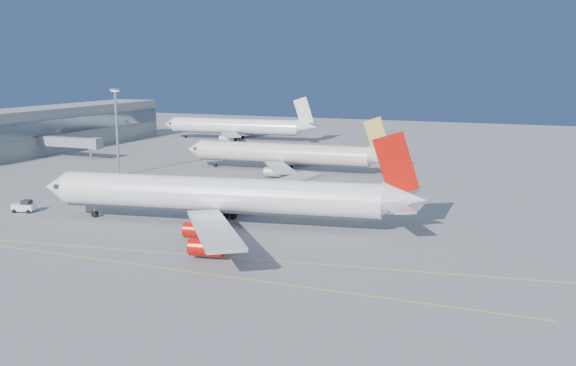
% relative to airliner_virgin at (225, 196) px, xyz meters
% --- Properties ---
extents(ground, '(500.00, 500.00, 0.00)m').
position_rel_airliner_virgin_xyz_m(ground, '(7.62, -12.92, -5.57)').
color(ground, slate).
rests_on(ground, ground).
extents(terminal, '(18.40, 110.00, 15.00)m').
position_rel_airliner_virgin_xyz_m(terminal, '(-107.31, 72.08, 1.94)').
color(terminal, gray).
rests_on(terminal, ground).
extents(jet_bridge, '(23.60, 3.60, 6.90)m').
position_rel_airliner_virgin_xyz_m(jet_bridge, '(-85.49, 59.08, -0.40)').
color(jet_bridge, gray).
rests_on(jet_bridge, ground).
extents(taxiway_lines, '(118.86, 140.00, 0.02)m').
position_rel_airliner_virgin_xyz_m(taxiway_lines, '(-7.09, -6.58, -5.56)').
color(taxiway_lines, '#ECB40D').
rests_on(taxiway_lines, ground).
extents(airliner_virgin, '(74.70, 66.44, 18.48)m').
position_rel_airliner_virgin_xyz_m(airliner_virgin, '(0.00, 0.00, 0.00)').
color(airliner_virgin, white).
rests_on(airliner_virgin, ground).
extents(airliner_etihad, '(61.73, 56.95, 16.11)m').
position_rel_airliner_virgin_xyz_m(airliner_etihad, '(-12.55, 61.76, -0.67)').
color(airliner_etihad, beige).
rests_on(airliner_etihad, ground).
extents(airliner_third, '(65.58, 60.27, 17.58)m').
position_rel_airliner_virgin_xyz_m(airliner_third, '(-59.00, 125.45, -0.25)').
color(airliner_third, white).
rests_on(airliner_third, ground).
extents(pushback_tug, '(4.86, 3.63, 2.50)m').
position_rel_airliner_virgin_xyz_m(pushback_tug, '(-43.04, -6.02, -4.41)').
color(pushback_tug, white).
rests_on(pushback_tug, ground).
extents(light_mast, '(2.02, 2.02, 23.40)m').
position_rel_airliner_virgin_xyz_m(light_mast, '(-52.04, 37.81, 8.24)').
color(light_mast, gray).
rests_on(light_mast, ground).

